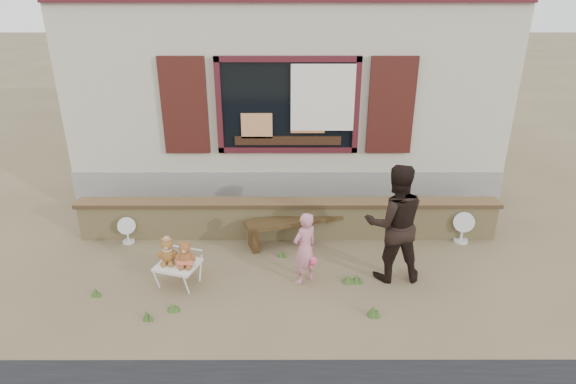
{
  "coord_description": "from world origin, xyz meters",
  "views": [
    {
      "loc": [
        -0.01,
        -6.33,
        3.98
      ],
      "look_at": [
        0.0,
        0.6,
        1.0
      ],
      "focal_mm": 30.0,
      "sensor_mm": 36.0,
      "label": 1
    }
  ],
  "objects_px": {
    "teddy_bear_right": "(185,253)",
    "adult": "(394,223)",
    "teddy_bear_left": "(168,250)",
    "child": "(305,248)",
    "bench": "(298,224)",
    "folding_chair": "(178,265)"
  },
  "relations": [
    {
      "from": "teddy_bear_left",
      "to": "adult",
      "type": "relative_size",
      "value": 0.23
    },
    {
      "from": "bench",
      "to": "teddy_bear_right",
      "type": "height_order",
      "value": "teddy_bear_right"
    },
    {
      "from": "teddy_bear_right",
      "to": "adult",
      "type": "distance_m",
      "value": 2.98
    },
    {
      "from": "teddy_bear_left",
      "to": "adult",
      "type": "xyz_separation_m",
      "value": [
        3.22,
        0.16,
        0.34
      ]
    },
    {
      "from": "teddy_bear_left",
      "to": "child",
      "type": "height_order",
      "value": "child"
    },
    {
      "from": "child",
      "to": "adult",
      "type": "xyz_separation_m",
      "value": [
        1.27,
        0.14,
        0.33
      ]
    },
    {
      "from": "folding_chair",
      "to": "adult",
      "type": "distance_m",
      "value": 3.14
    },
    {
      "from": "teddy_bear_right",
      "to": "child",
      "type": "distance_m",
      "value": 1.68
    },
    {
      "from": "teddy_bear_right",
      "to": "child",
      "type": "xyz_separation_m",
      "value": [
        1.68,
        0.1,
        0.01
      ]
    },
    {
      "from": "teddy_bear_left",
      "to": "child",
      "type": "bearing_deg",
      "value": 18.01
    },
    {
      "from": "child",
      "to": "adult",
      "type": "distance_m",
      "value": 1.32
    },
    {
      "from": "teddy_bear_right",
      "to": "child",
      "type": "bearing_deg",
      "value": 20.97
    },
    {
      "from": "bench",
      "to": "folding_chair",
      "type": "xyz_separation_m",
      "value": [
        -1.75,
        -1.25,
        -0.02
      ]
    },
    {
      "from": "teddy_bear_right",
      "to": "adult",
      "type": "bearing_deg",
      "value": 22.18
    },
    {
      "from": "adult",
      "to": "teddy_bear_left",
      "type": "bearing_deg",
      "value": 0.47
    },
    {
      "from": "child",
      "to": "teddy_bear_right",
      "type": "bearing_deg",
      "value": -34.12
    },
    {
      "from": "bench",
      "to": "teddy_bear_right",
      "type": "bearing_deg",
      "value": -159.5
    },
    {
      "from": "child",
      "to": "teddy_bear_left",
      "type": "bearing_deg",
      "value": -37.08
    },
    {
      "from": "adult",
      "to": "child",
      "type": "bearing_deg",
      "value": 3.93
    },
    {
      "from": "bench",
      "to": "folding_chair",
      "type": "distance_m",
      "value": 2.15
    },
    {
      "from": "bench",
      "to": "teddy_bear_left",
      "type": "height_order",
      "value": "teddy_bear_left"
    },
    {
      "from": "teddy_bear_left",
      "to": "folding_chair",
      "type": "bearing_deg",
      "value": -0.0
    }
  ]
}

